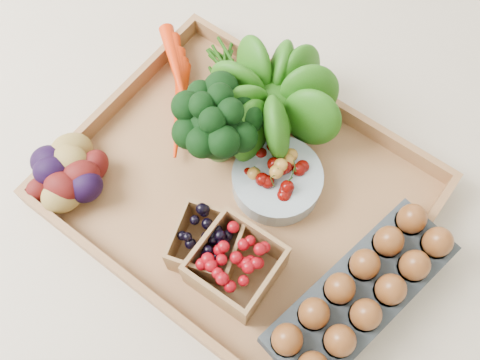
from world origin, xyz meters
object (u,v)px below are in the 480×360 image
Objects in this scene: tray at (240,193)px; egg_carton at (361,294)px; cherry_bowl at (277,180)px; broccoli at (218,135)px.

egg_carton reaches higher than tray.
egg_carton is at bearing -20.52° from cherry_bowl.
tray is 0.10m from broccoli.
tray is 3.86× the size of broccoli.
tray is 1.76× the size of egg_carton.
broccoli reaches higher than cherry_bowl.
broccoli is (-0.07, 0.04, 0.06)m from tray.
broccoli is at bearing 178.45° from egg_carton.
cherry_bowl is 0.22m from egg_carton.
egg_carton is (0.20, -0.08, -0.00)m from cherry_bowl.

